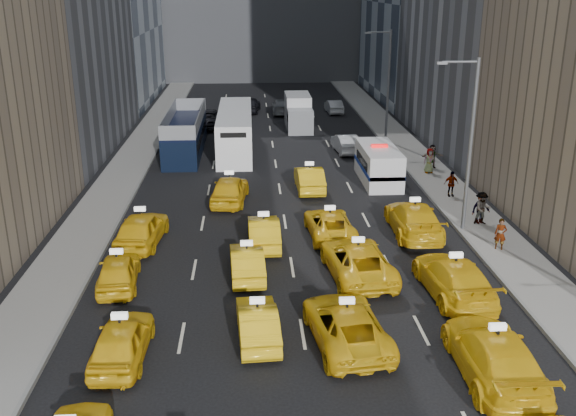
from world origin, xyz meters
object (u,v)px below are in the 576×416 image
(double_decker, at_px, (185,132))
(pedestrian_0, at_px, (501,234))
(box_truck, at_px, (298,112))
(city_bus, at_px, (235,131))
(nypd_van, at_px, (379,165))

(double_decker, xyz_separation_m, pedestrian_0, (16.96, -20.52, -0.67))
(box_truck, distance_m, pedestrian_0, 29.89)
(pedestrian_0, bearing_deg, box_truck, 127.65)
(box_truck, bearing_deg, double_decker, -139.58)
(double_decker, relative_size, box_truck, 1.74)
(city_bus, bearing_deg, box_truck, 61.23)
(city_bus, bearing_deg, nypd_van, -37.04)
(nypd_van, bearing_deg, city_bus, 136.99)
(pedestrian_0, bearing_deg, nypd_van, 129.61)
(city_bus, bearing_deg, double_decker, -166.75)
(box_truck, bearing_deg, nypd_van, -78.12)
(nypd_van, relative_size, pedestrian_0, 3.75)
(nypd_van, distance_m, double_decker, 15.82)
(city_bus, xyz_separation_m, box_truck, (5.53, 7.91, -0.13))
(pedestrian_0, bearing_deg, double_decker, 152.43)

